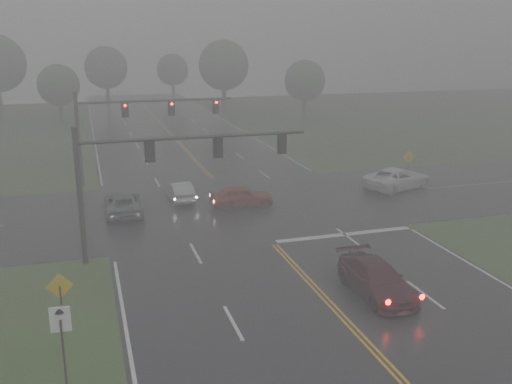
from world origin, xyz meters
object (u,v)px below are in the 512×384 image
object	(u,v)px
signal_gantry_far	(127,119)
sedan_maroon	(375,294)
sedan_red	(242,207)
signal_gantry_near	(152,165)
sedan_silver	(180,200)
pickup_white	(397,189)
car_grey	(124,214)

from	to	relation	value
signal_gantry_far	sedan_maroon	bearing A→B (deg)	-69.49
sedan_red	signal_gantry_near	world-z (taller)	signal_gantry_near
sedan_silver	signal_gantry_near	distance (m)	11.59
sedan_red	sedan_maroon	bearing A→B (deg)	-168.30
sedan_maroon	sedan_silver	xyz separation A→B (m)	(-5.97, 17.71, 0.00)
pickup_white	signal_gantry_far	distance (m)	21.50
sedan_maroon	signal_gantry_near	xyz separation A→B (m)	(-8.92, 7.67, 4.98)
sedan_silver	pickup_white	distance (m)	16.53
pickup_white	car_grey	bearing A→B (deg)	72.39
sedan_maroon	sedan_red	bearing A→B (deg)	97.79
sedan_silver	car_grey	distance (m)	4.62
sedan_maroon	car_grey	xyz separation A→B (m)	(-10.07, 15.59, 0.00)
car_grey	signal_gantry_near	world-z (taller)	signal_gantry_near
sedan_maroon	pickup_white	size ratio (longest dim) A/B	0.88
sedan_silver	pickup_white	world-z (taller)	pickup_white
sedan_red	pickup_white	distance (m)	12.72
sedan_maroon	sedan_silver	distance (m)	18.69
car_grey	sedan_maroon	bearing A→B (deg)	124.04
sedan_red	pickup_white	size ratio (longest dim) A/B	0.75
sedan_silver	signal_gantry_far	distance (m)	8.48
sedan_red	pickup_white	xyz separation A→B (m)	(12.67, 1.11, 0.00)
car_grey	signal_gantry_far	distance (m)	9.75
car_grey	signal_gantry_near	bearing A→B (deg)	99.42
sedan_maroon	pickup_white	xyz separation A→B (m)	(10.47, 16.04, 0.00)
pickup_white	signal_gantry_far	size ratio (longest dim) A/B	0.47
sedan_maroon	pickup_white	distance (m)	19.15
sedan_silver	signal_gantry_near	bearing A→B (deg)	72.01
sedan_maroon	signal_gantry_near	size ratio (longest dim) A/B	0.42
pickup_white	signal_gantry_near	distance (m)	21.70
car_grey	signal_gantry_far	bearing A→B (deg)	-96.89
car_grey	pickup_white	world-z (taller)	pickup_white
pickup_white	signal_gantry_near	xyz separation A→B (m)	(-19.40, -8.37, 4.98)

